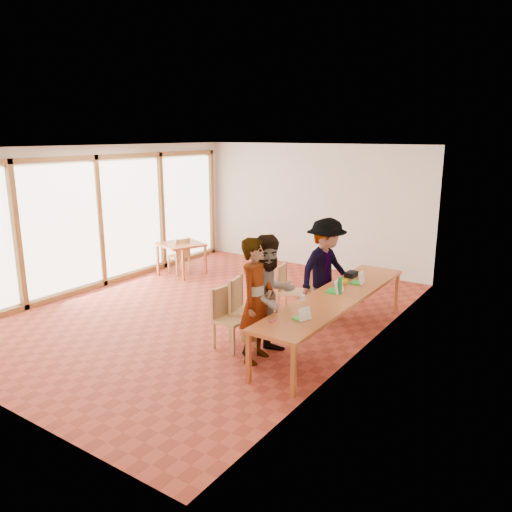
{
  "coord_description": "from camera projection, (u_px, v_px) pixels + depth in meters",
  "views": [
    {
      "loc": [
        5.63,
        -6.79,
        3.22
      ],
      "look_at": [
        0.8,
        0.37,
        1.1
      ],
      "focal_mm": 35.0,
      "sensor_mm": 36.0,
      "label": 1
    }
  ],
  "objects": [
    {
      "name": "clear_glass",
      "position": [
        303.0,
        298.0,
        7.59
      ],
      "size": [
        0.07,
        0.07,
        0.09
      ],
      "primitive_type": "cylinder",
      "color": "silver",
      "rests_on": "communal_table"
    },
    {
      "name": "person_near",
      "position": [
        256.0,
        300.0,
        7.11
      ],
      "size": [
        0.5,
        0.71,
        1.82
      ],
      "primitive_type": "imported",
      "rotation": [
        0.0,
        0.0,
        1.67
      ],
      "color": "gray",
      "rests_on": "ground"
    },
    {
      "name": "person_mid",
      "position": [
        270.0,
        296.0,
        7.31
      ],
      "size": [
        0.97,
        1.08,
        1.83
      ],
      "primitive_type": "imported",
      "rotation": [
        0.0,
        0.0,
        1.2
      ],
      "color": "gray",
      "rests_on": "ground"
    },
    {
      "name": "person_far",
      "position": [
        326.0,
        270.0,
        8.68
      ],
      "size": [
        0.94,
        1.31,
        1.83
      ],
      "primitive_type": "imported",
      "rotation": [
        0.0,
        0.0,
        1.33
      ],
      "color": "gray",
      "rests_on": "ground"
    },
    {
      "name": "chair_empty",
      "position": [
        314.0,
        283.0,
        9.16
      ],
      "size": [
        0.54,
        0.54,
        0.48
      ],
      "rotation": [
        0.0,
        0.0,
        0.34
      ],
      "color": "#E1B970",
      "rests_on": "ground"
    },
    {
      "name": "communal_table",
      "position": [
        336.0,
        298.0,
        7.86
      ],
      "size": [
        0.8,
        4.0,
        0.75
      ],
      "color": "#AD5726",
      "rests_on": "ground"
    },
    {
      "name": "black_pouch",
      "position": [
        351.0,
        274.0,
        8.86
      ],
      "size": [
        0.16,
        0.26,
        0.09
      ],
      "primitive_type": "cube",
      "color": "black",
      "rests_on": "communal_table"
    },
    {
      "name": "yellow_mug",
      "position": [
        345.0,
        281.0,
        8.42
      ],
      "size": [
        0.12,
        0.12,
        0.1
      ],
      "primitive_type": "imported",
      "rotation": [
        0.0,
        0.0,
        -0.02
      ],
      "color": "yellow",
      "rests_on": "communal_table"
    },
    {
      "name": "side_table",
      "position": [
        181.0,
        247.0,
        11.59
      ],
      "size": [
        0.9,
        0.9,
        0.75
      ],
      "rotation": [
        0.0,
        0.0,
        -0.35
      ],
      "color": "#AD5726",
      "rests_on": "ground"
    },
    {
      "name": "laptop_near",
      "position": [
        303.0,
        316.0,
        6.82
      ],
      "size": [
        0.24,
        0.26,
        0.18
      ],
      "rotation": [
        0.0,
        0.0,
        -0.35
      ],
      "color": "green",
      "rests_on": "communal_table"
    },
    {
      "name": "ceiling",
      "position": [
        206.0,
        146.0,
        8.57
      ],
      "size": [
        6.0,
        8.0,
        0.04
      ],
      "primitive_type": "cube",
      "color": "white",
      "rests_on": "wall_back"
    },
    {
      "name": "pink_phone",
      "position": [
        272.0,
        321.0,
        6.74
      ],
      "size": [
        0.05,
        0.1,
        0.01
      ],
      "primitive_type": "cube",
      "color": "#BC3754",
      "rests_on": "communal_table"
    },
    {
      "name": "window_wall",
      "position": [
        99.0,
        217.0,
        10.54
      ],
      "size": [
        0.1,
        8.0,
        3.0
      ],
      "primitive_type": "cube",
      "color": "white",
      "rests_on": "ground"
    },
    {
      "name": "ground",
      "position": [
        209.0,
        311.0,
        9.29
      ],
      "size": [
        8.0,
        8.0,
        0.0
      ],
      "primitive_type": "plane",
      "color": "#A53C28",
      "rests_on": "ground"
    },
    {
      "name": "chair_far",
      "position": [
        287.0,
        284.0,
        9.0
      ],
      "size": [
        0.51,
        0.51,
        0.5
      ],
      "rotation": [
        0.0,
        0.0,
        0.17
      ],
      "color": "#E1B970",
      "rests_on": "ground"
    },
    {
      "name": "chair_spare",
      "position": [
        181.0,
        252.0,
        11.71
      ],
      "size": [
        0.48,
        0.48,
        0.45
      ],
      "rotation": [
        0.0,
        0.0,
        2.91
      ],
      "color": "#E1B970",
      "rests_on": "ground"
    },
    {
      "name": "green_bottle",
      "position": [
        340.0,
        286.0,
        7.88
      ],
      "size": [
        0.07,
        0.07,
        0.28
      ],
      "primitive_type": "cylinder",
      "color": "#1B6C34",
      "rests_on": "communal_table"
    },
    {
      "name": "chair_mid",
      "position": [
        226.0,
        311.0,
        7.66
      ],
      "size": [
        0.46,
        0.46,
        0.51
      ],
      "rotation": [
        0.0,
        0.0,
        -0.04
      ],
      "color": "#E1B970",
      "rests_on": "ground"
    },
    {
      "name": "wall_back",
      "position": [
        312.0,
        206.0,
        12.15
      ],
      "size": [
        6.0,
        0.1,
        3.0
      ],
      "primitive_type": "cube",
      "color": "beige",
      "rests_on": "ground"
    },
    {
      "name": "condiment_cup",
      "position": [
        303.0,
        313.0,
        7.0
      ],
      "size": [
        0.08,
        0.08,
        0.06
      ],
      "primitive_type": "cylinder",
      "color": "white",
      "rests_on": "communal_table"
    },
    {
      "name": "wall_right",
      "position": [
        366.0,
        255.0,
        7.3
      ],
      "size": [
        0.1,
        8.0,
        3.0
      ],
      "primitive_type": "cube",
      "color": "beige",
      "rests_on": "ground"
    },
    {
      "name": "laptop_far",
      "position": [
        359.0,
        280.0,
        8.46
      ],
      "size": [
        0.24,
        0.26,
        0.2
      ],
      "rotation": [
        0.0,
        0.0,
        0.12
      ],
      "color": "green",
      "rests_on": "communal_table"
    },
    {
      "name": "laptop_mid",
      "position": [
        336.0,
        289.0,
        7.98
      ],
      "size": [
        0.23,
        0.27,
        0.22
      ],
      "rotation": [
        0.0,
        0.0,
        0.02
      ],
      "color": "green",
      "rests_on": "communal_table"
    },
    {
      "name": "chair_near",
      "position": [
        242.0,
        302.0,
        7.88
      ],
      "size": [
        0.57,
        0.57,
        0.55
      ],
      "rotation": [
        0.0,
        0.0,
        0.22
      ],
      "color": "#E1B970",
      "rests_on": "ground"
    }
  ]
}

